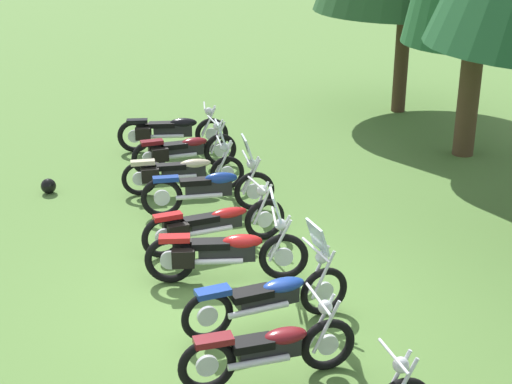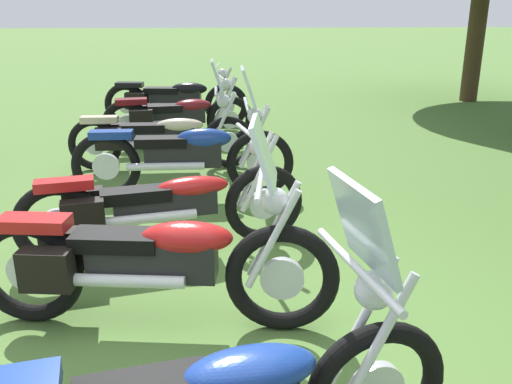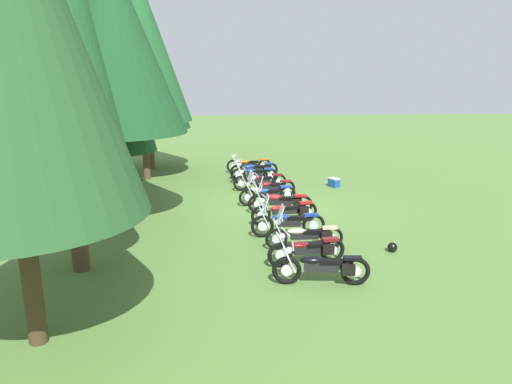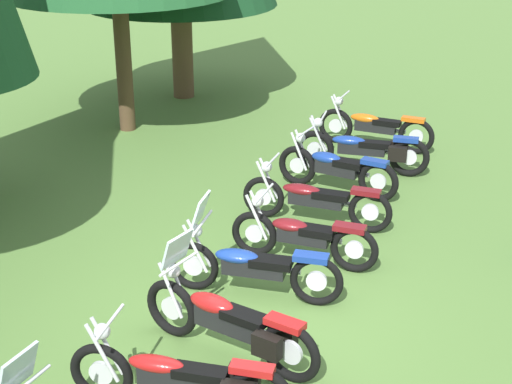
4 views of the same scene
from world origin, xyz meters
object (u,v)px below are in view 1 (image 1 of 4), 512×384
motorcycle_3 (211,188)px  motorcycle_6 (270,295)px  motorcycle_2 (182,170)px  motorcycle_7 (270,348)px  motorcycle_5 (225,252)px  motorcycle_1 (183,150)px  motorcycle_4 (212,224)px  dropped_helmet (48,186)px  motorcycle_0 (171,131)px

motorcycle_3 → motorcycle_6: motorcycle_3 is taller
motorcycle_2 → motorcycle_6: (4.86, 0.77, 0.02)m
motorcycle_3 → motorcycle_7: (4.91, 0.13, -0.05)m
motorcycle_5 → motorcycle_6: (1.30, 0.41, -0.02)m
motorcycle_1 → motorcycle_4: (3.63, 0.18, -0.00)m
motorcycle_3 → motorcycle_4: size_ratio=1.00×
motorcycle_7 → dropped_helmet: size_ratio=7.49×
motorcycle_0 → motorcycle_5: motorcycle_5 is taller
motorcycle_2 → motorcycle_4: size_ratio=0.98×
motorcycle_1 → motorcycle_4: bearing=-97.2°
motorcycle_2 → motorcycle_7: size_ratio=1.08×
motorcycle_2 → motorcycle_5: size_ratio=0.97×
motorcycle_4 → motorcycle_0: bearing=80.5°
motorcycle_0 → motorcycle_1: bearing=-78.2°
motorcycle_6 → dropped_helmet: (-5.23, -3.23, -0.31)m
motorcycle_0 → motorcycle_2: motorcycle_2 is taller
motorcycle_2 → motorcycle_3: (1.08, 0.43, 0.04)m
motorcycle_1 → motorcycle_5: motorcycle_5 is taller
motorcycle_3 → motorcycle_1: bearing=96.9°
motorcycle_1 → motorcycle_6: bearing=-93.8°
motorcycle_2 → motorcycle_5: (3.56, 0.35, 0.03)m
motorcycle_2 → motorcycle_3: size_ratio=0.98×
motorcycle_0 → motorcycle_7: bearing=-81.2°
motorcycle_1 → motorcycle_2: (1.16, -0.11, 0.01)m
motorcycle_5 → motorcycle_3: bearing=94.5°
motorcycle_0 → dropped_helmet: (2.05, -2.42, -0.32)m
motorcycle_0 → motorcycle_4: (4.89, 0.33, -0.03)m
motorcycle_6 → motorcycle_4: bearing=88.3°
motorcycle_6 → motorcycle_7: (1.13, -0.21, -0.03)m
motorcycle_0 → motorcycle_3: size_ratio=1.02×
motorcycle_2 → dropped_helmet: motorcycle_2 is taller
motorcycle_2 → motorcycle_4: 2.49m
motorcycle_0 → motorcycle_5: bearing=-81.5°
motorcycle_5 → motorcycle_2: bearing=101.8°
motorcycle_5 → dropped_helmet: bearing=131.8°
motorcycle_1 → motorcycle_3: 2.27m
motorcycle_5 → dropped_helmet: size_ratio=8.32×
motorcycle_7 → dropped_helmet: bearing=108.2°
motorcycle_5 → motorcycle_6: size_ratio=1.03×
motorcycle_3 → motorcycle_0: bearing=96.5°
motorcycle_3 → motorcycle_6: (3.78, 0.34, -0.02)m
motorcycle_4 → dropped_helmet: 3.97m
motorcycle_0 → motorcycle_6: 7.32m
motorcycle_4 → motorcycle_5: bearing=-100.0°
motorcycle_4 → motorcycle_5: motorcycle_5 is taller
motorcycle_0 → motorcycle_4: bearing=-81.4°
motorcycle_6 → dropped_helmet: 6.16m
motorcycle_0 → motorcycle_5: (5.97, 0.40, 0.02)m
motorcycle_0 → motorcycle_7: 8.43m
motorcycle_1 → dropped_helmet: 2.71m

